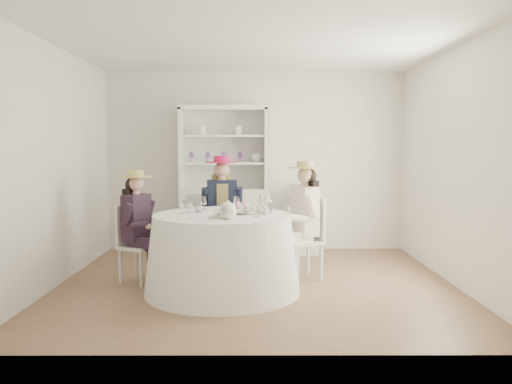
{
  "coord_description": "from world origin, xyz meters",
  "views": [
    {
      "loc": [
        -0.01,
        -5.63,
        1.55
      ],
      "look_at": [
        0.0,
        0.1,
        1.05
      ],
      "focal_mm": 35.0,
      "sensor_mm": 36.0,
      "label": 1
    }
  ],
  "objects": [
    {
      "name": "flower_bowl",
      "position": [
        -0.15,
        -0.31,
        0.88
      ],
      "size": [
        0.27,
        0.27,
        0.06
      ],
      "primitive_type": "imported",
      "rotation": [
        0.0,
        0.0,
        0.17
      ],
      "color": "white",
      "rests_on": "tea_table"
    },
    {
      "name": "ground",
      "position": [
        0.0,
        0.0,
        0.0
      ],
      "size": [
        4.5,
        4.5,
        0.0
      ],
      "primitive_type": "plane",
      "color": "brown",
      "rests_on": "ground"
    },
    {
      "name": "wall_left",
      "position": [
        -2.25,
        0.0,
        1.35
      ],
      "size": [
        0.0,
        4.5,
        4.5
      ],
      "primitive_type": "plane",
      "rotation": [
        1.57,
        0.0,
        1.57
      ],
      "color": "white",
      "rests_on": "ground"
    },
    {
      "name": "tea_table",
      "position": [
        -0.37,
        -0.31,
        0.42
      ],
      "size": [
        1.68,
        1.68,
        0.85
      ],
      "rotation": [
        0.0,
        0.0,
        0.11
      ],
      "color": "white",
      "rests_on": "ground"
    },
    {
      "name": "hatbox",
      "position": [
        0.67,
        1.68,
        0.86
      ],
      "size": [
        0.41,
        0.41,
        0.32
      ],
      "primitive_type": "cylinder",
      "rotation": [
        0.0,
        0.0,
        -0.33
      ],
      "color": "black",
      "rests_on": "side_table"
    },
    {
      "name": "side_table",
      "position": [
        0.67,
        1.68,
        0.35
      ],
      "size": [
        0.49,
        0.49,
        0.7
      ],
      "primitive_type": "cube",
      "rotation": [
        0.0,
        0.0,
        0.1
      ],
      "color": "silver",
      "rests_on": "ground"
    },
    {
      "name": "spare_chair",
      "position": [
        -0.77,
        1.31,
        0.5
      ],
      "size": [
        0.44,
        0.44,
        0.93
      ],
      "rotation": [
        0.0,
        0.0,
        2.97
      ],
      "color": "silver",
      "rests_on": "ground"
    },
    {
      "name": "guest_mid",
      "position": [
        -0.44,
        0.75,
        0.82
      ],
      "size": [
        0.54,
        0.56,
        1.46
      ],
      "rotation": [
        0.0,
        0.0,
        0.14
      ],
      "color": "silver",
      "rests_on": "ground"
    },
    {
      "name": "hutch",
      "position": [
        -0.47,
        1.77,
        0.77
      ],
      "size": [
        1.4,
        0.79,
        2.17
      ],
      "rotation": [
        0.0,
        0.0,
        0.26
      ],
      "color": "silver",
      "rests_on": "ground"
    },
    {
      "name": "flower_arrangement",
      "position": [
        -0.15,
        -0.34,
        0.93
      ],
      "size": [
        0.18,
        0.17,
        0.07
      ],
      "rotation": [
        0.0,
        0.0,
        0.31
      ],
      "color": "pink",
      "rests_on": "tea_table"
    },
    {
      "name": "cupcake_stand",
      "position": [
        0.1,
        -0.32,
        0.92
      ],
      "size": [
        0.21,
        0.21,
        0.2
      ],
      "rotation": [
        0.0,
        0.0,
        -0.01
      ],
      "color": "white",
      "rests_on": "tea_table"
    },
    {
      "name": "guest_left",
      "position": [
        -1.36,
        0.07,
        0.74
      ],
      "size": [
        0.55,
        0.5,
        1.3
      ],
      "rotation": [
        0.0,
        0.0,
        1.13
      ],
      "color": "silver",
      "rests_on": "ground"
    },
    {
      "name": "wall_right",
      "position": [
        2.25,
        0.0,
        1.35
      ],
      "size": [
        0.0,
        4.5,
        4.5
      ],
      "primitive_type": "plane",
      "rotation": [
        1.57,
        0.0,
        -1.57
      ],
      "color": "white",
      "rests_on": "ground"
    },
    {
      "name": "sandwich_plate",
      "position": [
        -0.37,
        -0.64,
        0.86
      ],
      "size": [
        0.24,
        0.24,
        0.05
      ],
      "rotation": [
        0.0,
        0.0,
        -0.11
      ],
      "color": "white",
      "rests_on": "tea_table"
    },
    {
      "name": "wall_back",
      "position": [
        0.0,
        2.0,
        1.35
      ],
      "size": [
        4.5,
        0.0,
        4.5
      ],
      "primitive_type": "plane",
      "rotation": [
        1.57,
        0.0,
        0.0
      ],
      "color": "white",
      "rests_on": "ground"
    },
    {
      "name": "wall_front",
      "position": [
        0.0,
        -2.0,
        1.35
      ],
      "size": [
        4.5,
        0.0,
        4.5
      ],
      "primitive_type": "plane",
      "rotation": [
        -1.57,
        0.0,
        0.0
      ],
      "color": "white",
      "rests_on": "ground"
    },
    {
      "name": "table_teapot",
      "position": [
        -0.28,
        -0.69,
        0.93
      ],
      "size": [
        0.26,
        0.18,
        0.19
      ],
      "rotation": [
        0.0,
        0.0,
        0.07
      ],
      "color": "white",
      "rests_on": "tea_table"
    },
    {
      "name": "teacup_c",
      "position": [
        -0.14,
        -0.17,
        0.88
      ],
      "size": [
        0.12,
        0.12,
        0.07
      ],
      "primitive_type": "imported",
      "rotation": [
        0.0,
        0.0,
        0.39
      ],
      "color": "white",
      "rests_on": "tea_table"
    },
    {
      "name": "stemware_set",
      "position": [
        -0.37,
        -0.31,
        0.92
      ],
      "size": [
        0.93,
        0.93,
        0.15
      ],
      "color": "white",
      "rests_on": "tea_table"
    },
    {
      "name": "guest_right",
      "position": [
        0.56,
        0.21,
        0.79
      ],
      "size": [
        0.59,
        0.54,
        1.41
      ],
      "rotation": [
        0.0,
        0.0,
        -1.15
      ],
      "color": "silver",
      "rests_on": "ground"
    },
    {
      "name": "teacup_a",
      "position": [
        -0.63,
        -0.2,
        0.88
      ],
      "size": [
        0.1,
        0.1,
        0.07
      ],
      "primitive_type": "imported",
      "rotation": [
        0.0,
        0.0,
        0.32
      ],
      "color": "white",
      "rests_on": "tea_table"
    },
    {
      "name": "ceiling",
      "position": [
        0.0,
        0.0,
        2.7
      ],
      "size": [
        4.5,
        4.5,
        0.0
      ],
      "primitive_type": "plane",
      "rotation": [
        3.14,
        0.0,
        0.0
      ],
      "color": "white",
      "rests_on": "wall_back"
    },
    {
      "name": "teacup_b",
      "position": [
        -0.32,
        -0.05,
        0.88
      ],
      "size": [
        0.09,
        0.09,
        0.07
      ],
      "primitive_type": "imported",
      "rotation": [
        0.0,
        0.0,
        0.25
      ],
      "color": "white",
      "rests_on": "tea_table"
    }
  ]
}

